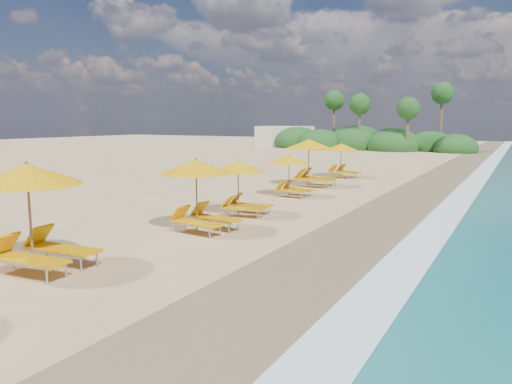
# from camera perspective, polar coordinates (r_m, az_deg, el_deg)

# --- Properties ---
(ground) EXTENTS (160.00, 160.00, 0.00)m
(ground) POSITION_cam_1_polar(r_m,az_deg,el_deg) (16.81, 0.00, -4.05)
(ground) COLOR tan
(ground) RESTS_ON ground
(wet_sand) EXTENTS (4.00, 160.00, 0.01)m
(wet_sand) POSITION_cam_1_polar(r_m,az_deg,el_deg) (15.33, 13.25, -5.49)
(wet_sand) COLOR olive
(wet_sand) RESTS_ON ground
(surf_foam) EXTENTS (4.00, 160.00, 0.01)m
(surf_foam) POSITION_cam_1_polar(r_m,az_deg,el_deg) (14.85, 23.38, -6.33)
(surf_foam) COLOR white
(surf_foam) RESTS_ON ground
(station_2) EXTENTS (3.04, 2.85, 2.68)m
(station_2) POSITION_cam_1_polar(r_m,az_deg,el_deg) (12.88, -24.50, -1.86)
(station_2) COLOR olive
(station_2) RESTS_ON ground
(station_3) EXTENTS (2.82, 2.66, 2.43)m
(station_3) POSITION_cam_1_polar(r_m,az_deg,el_deg) (16.01, -6.53, 0.21)
(station_3) COLOR olive
(station_3) RESTS_ON ground
(station_4) EXTENTS (2.53, 2.39, 2.17)m
(station_4) POSITION_cam_1_polar(r_m,az_deg,el_deg) (18.65, -1.64, 0.97)
(station_4) COLOR olive
(station_4) RESTS_ON ground
(station_5) EXTENTS (2.27, 2.12, 2.04)m
(station_5) POSITION_cam_1_polar(r_m,az_deg,el_deg) (23.33, 4.24, 2.28)
(station_5) COLOR olive
(station_5) RESTS_ON ground
(station_6) EXTENTS (2.86, 2.64, 2.67)m
(station_6) POSITION_cam_1_polar(r_m,az_deg,el_deg) (27.10, 6.62, 3.86)
(station_6) COLOR olive
(station_6) RESTS_ON ground
(station_7) EXTENTS (2.87, 2.83, 2.23)m
(station_7) POSITION_cam_1_polar(r_m,az_deg,el_deg) (31.60, 10.19, 3.97)
(station_7) COLOR olive
(station_7) RESTS_ON ground
(treeline) EXTENTS (25.80, 8.80, 9.74)m
(treeline) POSITION_cam_1_polar(r_m,az_deg,el_deg) (62.54, 12.44, 5.82)
(treeline) COLOR #163D14
(treeline) RESTS_ON ground
(beach_building) EXTENTS (7.00, 5.00, 2.80)m
(beach_building) POSITION_cam_1_polar(r_m,az_deg,el_deg) (69.22, 3.39, 6.57)
(beach_building) COLOR beige
(beach_building) RESTS_ON ground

